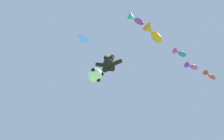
% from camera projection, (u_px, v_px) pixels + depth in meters
% --- Properties ---
extents(teddy_bear_kite, '(2.15, 0.95, 2.18)m').
position_uv_depth(teddy_bear_kite, '(109.00, 63.00, 11.82)').
color(teddy_bear_kite, black).
extents(soccer_ball_kite, '(1.14, 1.13, 1.05)m').
position_uv_depth(soccer_ball_kite, '(95.00, 75.00, 10.34)').
color(soccer_ball_kite, white).
extents(fish_kite_violet, '(1.56, 1.40, 0.63)m').
position_uv_depth(fish_kite_violet, '(135.00, 19.00, 13.43)').
color(fish_kite_violet, purple).
extents(fish_kite_tangerine, '(1.95, 2.26, 0.91)m').
position_uv_depth(fish_kite_tangerine, '(153.00, 33.00, 13.91)').
color(fish_kite_tangerine, orange).
extents(fish_kite_cobalt, '(1.49, 1.26, 0.63)m').
position_uv_depth(fish_kite_cobalt, '(179.00, 53.00, 14.80)').
color(fish_kite_cobalt, blue).
extents(fish_kite_magenta, '(1.53, 1.22, 0.68)m').
position_uv_depth(fish_kite_magenta, '(191.00, 66.00, 16.19)').
color(fish_kite_magenta, '#E53F9E').
extents(fish_kite_crimson, '(1.60, 1.53, 0.57)m').
position_uv_depth(fish_kite_crimson, '(210.00, 75.00, 16.66)').
color(fish_kite_crimson, red).
extents(diamond_kite, '(0.94, 1.03, 2.75)m').
position_uv_depth(diamond_kite, '(84.00, 39.00, 14.31)').
color(diamond_kite, blue).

